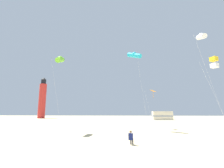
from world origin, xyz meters
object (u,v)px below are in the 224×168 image
(kite_tube_lime, at_px, (60,60))
(kite_box_gold, at_px, (214,62))
(kite_flyer_standing, at_px, (131,137))
(rv_van_cream, at_px, (162,116))
(kite_tube_white, at_px, (201,36))
(lighthouse_distant, at_px, (42,99))
(kite_tube_cyan, at_px, (134,55))
(kite_diamond_orange, at_px, (153,92))

(kite_tube_lime, xyz_separation_m, kite_box_gold, (18.07, -3.94, -2.03))
(kite_flyer_standing, bearing_deg, rv_van_cream, -89.70)
(kite_tube_white, xyz_separation_m, lighthouse_distant, (-44.01, 42.10, -5.15))
(kite_box_gold, xyz_separation_m, kite_tube_cyan, (-7.62, 7.47, 3.70))
(lighthouse_distant, bearing_deg, kite_tube_white, -43.73)
(rv_van_cream, bearing_deg, kite_tube_lime, -125.86)
(kite_box_gold, bearing_deg, kite_tube_cyan, 135.59)
(kite_flyer_standing, bearing_deg, lighthouse_distant, -39.00)
(kite_tube_white, height_order, kite_box_gold, kite_tube_white)
(kite_diamond_orange, bearing_deg, lighthouse_distant, 135.61)
(kite_flyer_standing, bearing_deg, kite_diamond_orange, -91.66)
(kite_flyer_standing, bearing_deg, kite_tube_cyan, -79.84)
(lighthouse_distant, bearing_deg, kite_tube_lime, -60.43)
(kite_tube_lime, bearing_deg, rv_van_cream, 57.80)
(kite_tube_lime, height_order, lighthouse_distant, lighthouse_distant)
(kite_tube_cyan, xyz_separation_m, lighthouse_distant, (-34.90, 39.56, -3.58))
(kite_tube_white, xyz_separation_m, kite_tube_lime, (-19.56, -0.99, -3.23))
(lighthouse_distant, height_order, rv_van_cream, lighthouse_distant)
(lighthouse_distant, bearing_deg, kite_diamond_orange, -44.39)
(kite_flyer_standing, xyz_separation_m, rv_van_cream, (12.29, 40.94, 0.78))
(kite_tube_lime, xyz_separation_m, kite_tube_cyan, (10.45, 3.53, 1.67))
(kite_flyer_standing, relative_size, rv_van_cream, 0.18)
(kite_tube_white, relative_size, kite_diamond_orange, 2.19)
(kite_tube_white, relative_size, rv_van_cream, 2.08)
(kite_box_gold, bearing_deg, lighthouse_distant, 132.12)
(kite_tube_lime, distance_m, rv_van_cream, 41.18)
(kite_tube_white, distance_m, kite_tube_lime, 19.85)
(kite_tube_white, bearing_deg, kite_flyer_standing, -142.97)
(kite_tube_cyan, bearing_deg, kite_flyer_standing, -96.85)
(kite_diamond_orange, distance_m, kite_tube_cyan, 6.80)
(kite_flyer_standing, relative_size, kite_box_gold, 0.14)
(kite_tube_cyan, bearing_deg, kite_box_gold, -44.41)
(kite_flyer_standing, relative_size, lighthouse_distant, 0.07)
(kite_diamond_orange, bearing_deg, kite_tube_lime, -156.31)
(kite_flyer_standing, height_order, kite_box_gold, kite_box_gold)
(kite_tube_white, xyz_separation_m, rv_van_cream, (1.93, 33.13, -11.60))
(lighthouse_distant, xyz_separation_m, rv_van_cream, (45.94, -8.97, -6.45))
(kite_diamond_orange, height_order, rv_van_cream, kite_diamond_orange)
(kite_box_gold, height_order, kite_tube_cyan, kite_tube_cyan)
(kite_tube_white, distance_m, rv_van_cream, 35.16)
(kite_tube_cyan, xyz_separation_m, rv_van_cream, (11.04, 30.59, -10.03))
(kite_tube_cyan, height_order, rv_van_cream, kite_tube_cyan)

